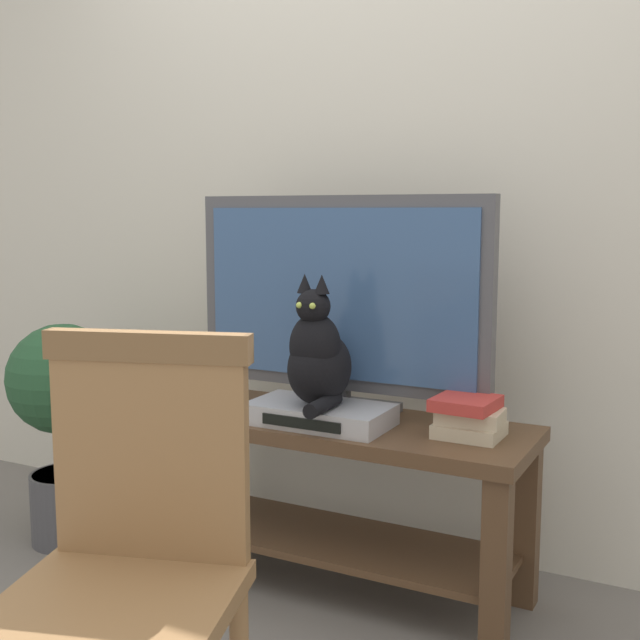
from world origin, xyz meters
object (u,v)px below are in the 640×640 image
object	(u,v)px
tv_stand	(327,470)
book_stack	(468,417)
wooden_chair	(130,546)
tv	(340,300)
cat	(318,357)
media_box	(320,414)
potted_plant	(64,410)

from	to	relation	value
tv_stand	book_stack	size ratio (longest dim) A/B	6.61
tv_stand	wooden_chair	distance (m)	1.06
tv_stand	book_stack	distance (m)	0.51
tv	cat	size ratio (longest dim) A/B	2.50
tv	book_stack	size ratio (longest dim) A/B	5.12
media_box	tv	bearing A→B (deg)	94.73
media_box	book_stack	world-z (taller)	book_stack
book_stack	potted_plant	bearing A→B (deg)	-175.23
media_box	potted_plant	distance (m)	1.02
media_box	cat	size ratio (longest dim) A/B	1.08
book_stack	cat	bearing A→B (deg)	-168.53
media_box	wooden_chair	bearing A→B (deg)	-84.81
media_box	cat	distance (m)	0.18
tv	book_stack	distance (m)	0.56
tv_stand	media_box	size ratio (longest dim) A/B	2.99
potted_plant	wooden_chair	bearing A→B (deg)	-39.69
tv_stand	book_stack	world-z (taller)	book_stack
cat	book_stack	xyz separation A→B (m)	(0.44, 0.09, -0.15)
tv_stand	book_stack	bearing A→B (deg)	-0.30
media_box	cat	bearing A→B (deg)	-84.62
tv	media_box	xyz separation A→B (m)	(0.01, -0.16, -0.33)
media_box	cat	world-z (taller)	cat
media_box	wooden_chair	distance (m)	0.96
tv_stand	media_box	world-z (taller)	media_box
tv_stand	potted_plant	distance (m)	1.01
media_box	potted_plant	bearing A→B (deg)	-177.45
book_stack	potted_plant	xyz separation A→B (m)	(-1.46, -0.12, -0.12)
tv	media_box	world-z (taller)	tv
media_box	potted_plant	world-z (taller)	potted_plant
cat	potted_plant	world-z (taller)	cat
tv_stand	tv	size ratio (longest dim) A/B	1.29
media_box	potted_plant	size ratio (longest dim) A/B	0.54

